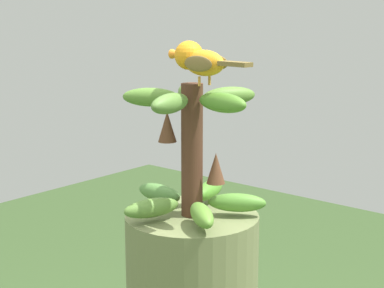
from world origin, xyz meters
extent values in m
cylinder|color=#4C2D1E|center=(0.00, 0.00, 1.40)|extent=(0.04, 0.04, 0.26)
ellipsoid|color=#5B8E31|center=(-0.07, 0.05, 1.30)|extent=(0.11, 0.10, 0.04)
ellipsoid|color=#518D31|center=(-0.07, -0.05, 1.30)|extent=(0.11, 0.09, 0.04)
ellipsoid|color=#4C8E2A|center=(0.02, -0.08, 1.30)|extent=(0.07, 0.12, 0.04)
ellipsoid|color=#4F823B|center=(0.09, 0.00, 1.30)|extent=(0.12, 0.04, 0.04)
ellipsoid|color=#588335|center=(0.03, 0.08, 1.30)|extent=(0.07, 0.12, 0.04)
ellipsoid|color=#557E35|center=(-0.02, 0.08, 1.50)|extent=(0.06, 0.12, 0.04)
ellipsoid|color=#518A2C|center=(-0.08, 0.01, 1.50)|extent=(0.12, 0.05, 0.04)
ellipsoid|color=#537F2F|center=(-0.03, -0.07, 1.50)|extent=(0.08, 0.12, 0.04)
ellipsoid|color=#5B8333|center=(0.06, -0.05, 1.50)|extent=(0.11, 0.10, 0.04)
ellipsoid|color=#53812E|center=(0.07, 0.04, 1.50)|extent=(0.12, 0.09, 0.04)
cone|color=brown|center=(-0.04, -0.02, 1.37)|extent=(0.04, 0.04, 0.06)
cone|color=brown|center=(0.04, 0.03, 1.44)|extent=(0.04, 0.04, 0.06)
cylinder|color=#C68933|center=(-0.04, 0.00, 1.54)|extent=(0.01, 0.01, 0.02)
cylinder|color=#C68933|center=(-0.04, 0.03, 1.54)|extent=(0.01, 0.00, 0.02)
ellipsoid|color=orange|center=(-0.04, 0.01, 1.57)|extent=(0.10, 0.05, 0.05)
ellipsoid|color=brown|center=(-0.05, -0.01, 1.57)|extent=(0.07, 0.02, 0.03)
ellipsoid|color=brown|center=(-0.04, 0.03, 1.57)|extent=(0.07, 0.02, 0.03)
cube|color=brown|center=(-0.12, 0.02, 1.57)|extent=(0.07, 0.03, 0.01)
sphere|color=orange|center=(0.00, 0.01, 1.58)|extent=(0.05, 0.05, 0.05)
sphere|color=black|center=(0.01, 0.03, 1.58)|extent=(0.01, 0.01, 0.01)
cone|color=orange|center=(0.04, 0.00, 1.58)|extent=(0.03, 0.02, 0.02)
camera|label=1|loc=(-0.75, 0.89, 1.65)|focal=57.72mm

